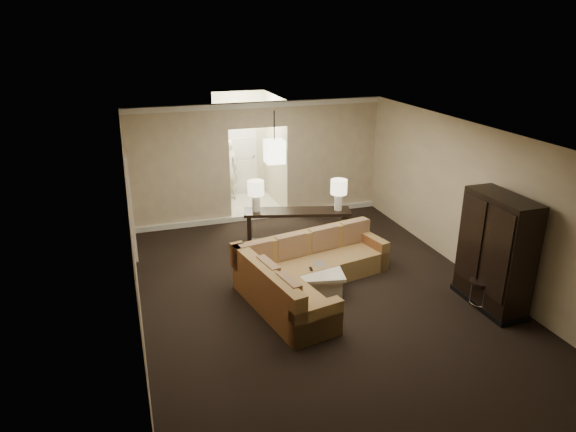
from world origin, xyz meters
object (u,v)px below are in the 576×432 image
object	(u,v)px
armoire	(495,255)
person	(227,167)
sectional_sofa	(306,273)
drink_table	(481,288)
console_table	(297,226)
coffee_table	(313,278)

from	to	relation	value
armoire	person	bearing A→B (deg)	114.18
armoire	person	xyz separation A→B (m)	(-3.04, 6.77, -0.01)
sectional_sofa	armoire	bearing A→B (deg)	-38.39
drink_table	person	xyz separation A→B (m)	(-2.84, 6.80, 0.56)
drink_table	sectional_sofa	bearing A→B (deg)	150.83
console_table	person	world-z (taller)	person
person	sectional_sofa	bearing A→B (deg)	82.36
armoire	person	world-z (taller)	armoire
console_table	armoire	bearing A→B (deg)	-38.48
console_table	coffee_table	bearing A→B (deg)	-84.07
console_table	person	size ratio (longest dim) A/B	1.23
armoire	drink_table	xyz separation A→B (m)	(-0.20, -0.03, -0.57)
sectional_sofa	drink_table	bearing A→B (deg)	-40.65
coffee_table	armoire	distance (m)	3.07
coffee_table	person	distance (m)	5.39
coffee_table	armoire	xyz separation A→B (m)	(2.61, -1.45, 0.72)
coffee_table	drink_table	bearing A→B (deg)	-31.48
sectional_sofa	drink_table	size ratio (longest dim) A/B	6.02
sectional_sofa	armoire	xyz separation A→B (m)	(2.76, -1.40, 0.58)
coffee_table	console_table	bearing A→B (deg)	80.36
armoire	person	size ratio (longest dim) A/B	1.06
sectional_sofa	console_table	distance (m)	1.85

